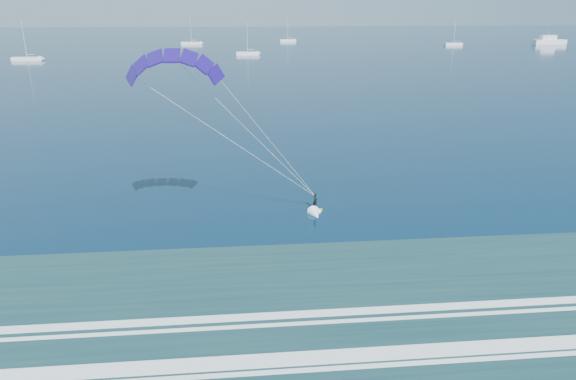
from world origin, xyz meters
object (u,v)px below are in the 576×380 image
(sailboat_0, at_px, (27,59))
(kitesurfer_rig, at_px, (253,135))
(sailboat_2, at_px, (248,53))
(sailboat_3, at_px, (288,40))
(sailboat_1, at_px, (192,43))
(motor_yacht, at_px, (549,41))
(sailboat_4, at_px, (453,44))

(sailboat_0, bearing_deg, kitesurfer_rig, -63.77)
(kitesurfer_rig, height_order, sailboat_2, kitesurfer_rig)
(sailboat_2, bearing_deg, sailboat_3, 73.27)
(sailboat_1, bearing_deg, kitesurfer_rig, -83.99)
(kitesurfer_rig, height_order, motor_yacht, kitesurfer_rig)
(kitesurfer_rig, distance_m, sailboat_3, 228.98)
(kitesurfer_rig, xyz_separation_m, sailboat_3, (24.05, 227.60, -7.21))
(sailboat_1, height_order, sailboat_4, sailboat_1)
(motor_yacht, height_order, sailboat_2, sailboat_2)
(sailboat_0, xyz_separation_m, sailboat_4, (167.17, 52.76, -0.01))
(kitesurfer_rig, xyz_separation_m, sailboat_2, (2.58, 156.19, -7.20))
(kitesurfer_rig, relative_size, sailboat_1, 1.25)
(sailboat_1, bearing_deg, sailboat_2, -66.25)
(motor_yacht, relative_size, sailboat_4, 1.37)
(sailboat_1, relative_size, sailboat_4, 1.17)
(motor_yacht, bearing_deg, sailboat_4, -177.12)
(motor_yacht, xyz_separation_m, sailboat_4, (-47.07, -2.37, -0.95))
(sailboat_1, bearing_deg, sailboat_4, -8.37)
(sailboat_3, bearing_deg, sailboat_1, -162.58)
(motor_yacht, height_order, sailboat_0, sailboat_0)
(kitesurfer_rig, relative_size, sailboat_0, 1.24)
(sailboat_1, xyz_separation_m, sailboat_2, (25.00, -56.83, -0.01))
(sailboat_0, bearing_deg, sailboat_2, 10.47)
(motor_yacht, bearing_deg, sailboat_0, -165.57)
(sailboat_2, bearing_deg, motor_yacht, 16.42)
(motor_yacht, bearing_deg, sailboat_2, -163.58)
(sailboat_3, bearing_deg, sailboat_2, -106.73)
(motor_yacht, relative_size, sailboat_0, 1.16)
(motor_yacht, height_order, sailboat_1, sailboat_1)
(motor_yacht, distance_m, sailboat_3, 123.52)
(kitesurfer_rig, bearing_deg, motor_yacht, 53.97)
(sailboat_4, bearing_deg, sailboat_2, -157.38)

